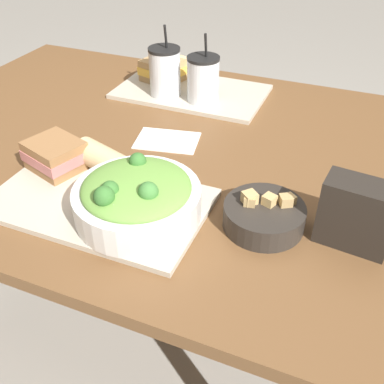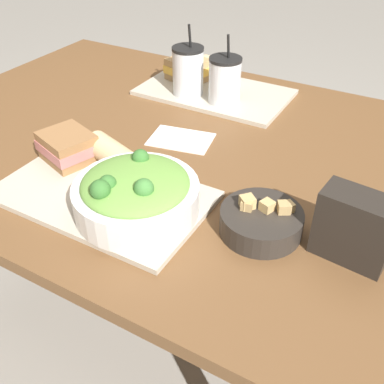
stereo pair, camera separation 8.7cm
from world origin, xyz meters
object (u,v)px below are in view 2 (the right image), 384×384
object	(u,v)px
salad_bowl	(136,193)
sandwich_near	(68,147)
soup_bowl	(261,220)
sandwich_far	(188,69)
baguette_far	(217,68)
chip_bag	(355,227)
drink_cup_red	(225,82)
drink_cup_dark	(188,72)
napkin_folded	(181,139)
baguette_near	(112,155)

from	to	relation	value
salad_bowl	sandwich_near	distance (m)	0.26
soup_bowl	sandwich_far	size ratio (longest dim) A/B	1.10
baguette_far	chip_bag	xyz separation A→B (m)	(0.56, -0.58, 0.02)
sandwich_near	drink_cup_red	size ratio (longest dim) A/B	0.75
salad_bowl	drink_cup_dark	size ratio (longest dim) A/B	1.21
drink_cup_dark	napkin_folded	bearing A→B (deg)	-64.10
baguette_far	napkin_folded	world-z (taller)	baguette_far
salad_bowl	soup_bowl	distance (m)	0.24
sandwich_near	baguette_far	distance (m)	0.60
sandwich_far	baguette_near	bearing A→B (deg)	-62.82
baguette_near	chip_bag	xyz separation A→B (m)	(0.52, -0.01, 0.02)
salad_bowl	napkin_folded	size ratio (longest dim) A/B	1.41
sandwich_far	drink_cup_red	bearing A→B (deg)	-12.26
sandwich_far	napkin_folded	xyz separation A→B (m)	(0.16, -0.32, -0.04)
baguette_far	drink_cup_dark	xyz separation A→B (m)	(-0.02, -0.15, 0.03)
sandwich_far	sandwich_near	bearing A→B (deg)	-74.39
baguette_near	drink_cup_dark	xyz separation A→B (m)	(-0.05, 0.42, 0.03)
sandwich_near	napkin_folded	xyz separation A→B (m)	(0.17, 0.22, -0.04)
sandwich_far	napkin_folded	size ratio (longest dim) A/B	0.82
salad_bowl	drink_cup_red	size ratio (longest dim) A/B	1.27
sandwich_far	chip_bag	bearing A→B (deg)	-24.00
sandwich_far	baguette_far	world-z (taller)	sandwich_far
sandwich_far	drink_cup_red	distance (m)	0.19
sandwich_near	salad_bowl	bearing A→B (deg)	-0.01
chip_bag	napkin_folded	world-z (taller)	chip_bag
sandwich_far	chip_bag	distance (m)	0.82
soup_bowl	drink_cup_red	world-z (taller)	drink_cup_red
baguette_near	sandwich_far	distance (m)	0.52
salad_bowl	soup_bowl	xyz separation A→B (m)	(0.23, 0.08, -0.03)
soup_bowl	baguette_near	bearing A→B (deg)	175.27
drink_cup_dark	salad_bowl	bearing A→B (deg)	-70.27
soup_bowl	baguette_far	world-z (taller)	baguette_far
drink_cup_red	chip_bag	xyz separation A→B (m)	(0.46, -0.43, -0.01)
sandwich_far	drink_cup_dark	world-z (taller)	drink_cup_dark
soup_bowl	sandwich_near	bearing A→B (deg)	179.43
sandwich_near	drink_cup_dark	xyz separation A→B (m)	(0.05, 0.45, 0.03)
baguette_near	drink_cup_red	distance (m)	0.43
salad_bowl	sandwich_near	size ratio (longest dim) A/B	1.68
chip_bag	sandwich_near	bearing A→B (deg)	-172.59
sandwich_far	drink_cup_red	world-z (taller)	drink_cup_red
sandwich_far	drink_cup_red	size ratio (longest dim) A/B	0.74
sandwich_near	chip_bag	xyz separation A→B (m)	(0.63, 0.01, 0.02)
baguette_near	drink_cup_dark	world-z (taller)	drink_cup_dark
sandwich_near	baguette_far	xyz separation A→B (m)	(0.07, 0.60, -0.00)
salad_bowl	napkin_folded	distance (m)	0.31
sandwich_near	drink_cup_dark	distance (m)	0.45
baguette_near	baguette_far	bearing A→B (deg)	21.83
soup_bowl	chip_bag	size ratio (longest dim) A/B	1.16
soup_bowl	sandwich_far	xyz separation A→B (m)	(-0.47, 0.54, 0.02)
baguette_near	salad_bowl	bearing A→B (deg)	-108.56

